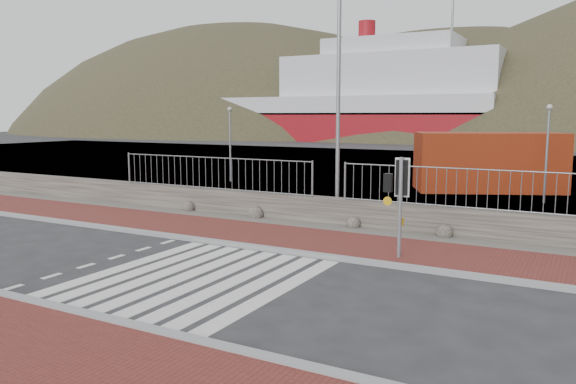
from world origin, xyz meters
The scene contains 14 objects.
ground centered at (0.00, 0.00, 0.00)m, with size 220.00×220.00×0.00m, color #28282B.
sidewalk_far centered at (0.00, 4.50, 0.04)m, with size 40.00×3.00×0.08m, color maroon.
kerb_near centered at (0.00, -3.00, 0.05)m, with size 40.00×0.25×0.12m, color gray.
kerb_far centered at (0.00, 3.00, 0.05)m, with size 40.00×0.25×0.12m, color gray.
zebra_crossing centered at (0.00, 0.00, 0.01)m, with size 4.62×5.60×0.01m.
gravel_strip centered at (0.00, 6.50, 0.03)m, with size 40.00×1.50×0.06m, color #59544C.
stone_wall centered at (0.00, 7.30, 0.45)m, with size 40.00×0.60×0.90m, color #443E38.
railing centered at (0.00, 7.15, 1.82)m, with size 18.07×0.07×1.22m.
quay centered at (0.00, 27.90, 0.00)m, with size 120.00×40.00×0.50m, color #4C4C4F.
water centered at (0.00, 62.90, 0.00)m, with size 220.00×50.00×0.05m, color #3F4C54.
ferry centered at (-24.65, 67.90, 5.36)m, with size 50.00×16.00×20.00m.
traffic_signal_far centered at (3.51, 3.75, 1.91)m, with size 0.63×0.24×2.63m.
streetlight centered at (0.04, 8.15, 4.53)m, with size 1.63×0.77×8.05m.
shipping_container centered at (3.22, 18.78, 1.42)m, with size 6.80×2.83×2.83m, color maroon.
Camera 1 is at (7.78, -9.84, 3.67)m, focal length 35.00 mm.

